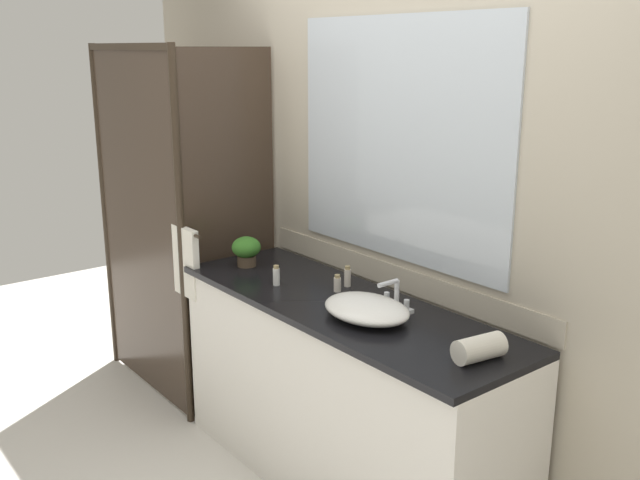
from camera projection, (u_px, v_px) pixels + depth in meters
wall_back_with_mirror at (400, 201)px, 3.20m from camera, size 4.40×0.06×2.60m
vanity_cabinet at (342, 395)px, 3.23m from camera, size 1.80×0.58×0.90m
shower_enclosure at (167, 226)px, 3.92m from camera, size 1.20×0.59×2.00m
sink_basin at (367, 309)px, 2.91m from camera, size 0.40×0.30×0.08m
faucet at (395, 300)px, 3.01m from camera, size 0.17×0.13×0.14m
potted_plant at (246, 250)px, 3.60m from camera, size 0.15×0.15×0.15m
amenity_bottle_lotion at (337, 284)px, 3.23m from camera, size 0.03×0.03×0.08m
amenity_bottle_body_wash at (276, 276)px, 3.32m from camera, size 0.03×0.03×0.10m
amenity_bottle_conditioner at (347, 277)px, 3.30m from camera, size 0.03×0.03×0.10m
rolled_towel_near_edge at (479, 348)px, 2.52m from camera, size 0.12×0.20×0.09m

